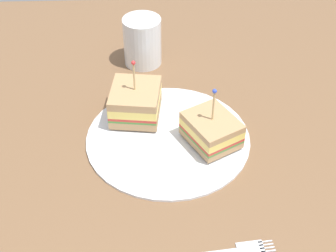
{
  "coord_description": "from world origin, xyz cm",
  "views": [
    {
      "loc": [
        -57.67,
        2.35,
        53.7
      ],
      "look_at": [
        0.0,
        0.0,
        2.86
      ],
      "focal_mm": 50.82,
      "sensor_mm": 36.0,
      "label": 1
    }
  ],
  "objects_px": {
    "sandwich_half_front": "(136,102)",
    "fork": "(240,249)",
    "sandwich_half_back": "(211,130)",
    "drink_glass": "(142,43)",
    "plate": "(168,137)"
  },
  "relations": [
    {
      "from": "plate",
      "to": "sandwich_half_front",
      "type": "relative_size",
      "value": 2.48
    },
    {
      "from": "fork",
      "to": "plate",
      "type": "bearing_deg",
      "value": 21.55
    },
    {
      "from": "sandwich_half_front",
      "to": "fork",
      "type": "xyz_separation_m",
      "value": [
        -0.28,
        -0.14,
        -0.03
      ]
    },
    {
      "from": "plate",
      "to": "fork",
      "type": "height_order",
      "value": "plate"
    },
    {
      "from": "drink_glass",
      "to": "sandwich_half_back",
      "type": "bearing_deg",
      "value": -155.88
    },
    {
      "from": "plate",
      "to": "drink_glass",
      "type": "relative_size",
      "value": 2.83
    },
    {
      "from": "sandwich_half_back",
      "to": "fork",
      "type": "xyz_separation_m",
      "value": [
        -0.2,
        -0.02,
        -0.03
      ]
    },
    {
      "from": "sandwich_half_back",
      "to": "sandwich_half_front",
      "type": "bearing_deg",
      "value": 59.69
    },
    {
      "from": "plate",
      "to": "drink_glass",
      "type": "bearing_deg",
      "value": 10.01
    },
    {
      "from": "plate",
      "to": "drink_glass",
      "type": "xyz_separation_m",
      "value": [
        0.23,
        0.04,
        0.04
      ]
    },
    {
      "from": "plate",
      "to": "sandwich_half_front",
      "type": "xyz_separation_m",
      "value": [
        0.06,
        0.05,
        0.03
      ]
    },
    {
      "from": "sandwich_half_back",
      "to": "drink_glass",
      "type": "relative_size",
      "value": 1.13
    },
    {
      "from": "sandwich_half_front",
      "to": "drink_glass",
      "type": "xyz_separation_m",
      "value": [
        0.17,
        -0.01,
        0.01
      ]
    },
    {
      "from": "sandwich_half_back",
      "to": "drink_glass",
      "type": "height_order",
      "value": "sandwich_half_back"
    },
    {
      "from": "plate",
      "to": "sandwich_half_back",
      "type": "xyz_separation_m",
      "value": [
        -0.01,
        -0.07,
        0.03
      ]
    }
  ]
}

